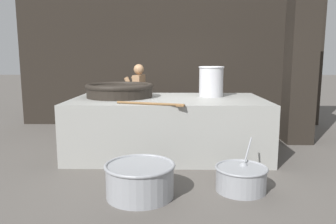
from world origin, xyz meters
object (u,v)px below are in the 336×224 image
Objects in this scene: stock_pot at (211,81)px; prep_bowl_meat at (140,178)px; giant_wok_near at (120,90)px; prep_bowl_vegetables at (241,177)px; cook at (139,98)px.

stock_pot is 2.79m from prep_bowl_meat.
giant_wok_near is 1.41× the size of prep_bowl_meat.
prep_bowl_vegetables is at bearing 8.96° from prep_bowl_meat.
giant_wok_near is at bearing 88.57° from cook.
stock_pot is at bearing 95.11° from prep_bowl_vegetables.
prep_bowl_meat is at bearing -116.21° from stock_pot.
cook reaches higher than prep_bowl_meat.
cook is 1.89× the size of prep_bowl_vegetables.
prep_bowl_vegetables is at bearing 129.46° from cook.
stock_pot is 1.83m from cook.
prep_bowl_vegetables is (1.68, -3.07, -0.70)m from cook.
cook is at bearing 77.90° from giant_wok_near.
giant_wok_near is 1.49× the size of prep_bowl_vegetables.
prep_bowl_meat is (0.60, -2.17, -0.93)m from giant_wok_near.
giant_wok_near is at bearing 105.40° from prep_bowl_meat.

